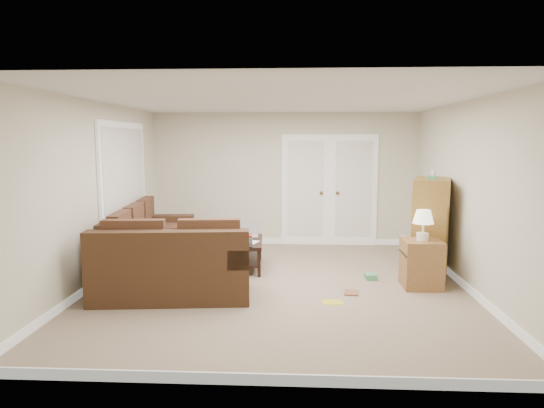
# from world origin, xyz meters

# --- Properties ---
(floor) EXTENTS (5.50, 5.50, 0.00)m
(floor) POSITION_xyz_m (0.00, 0.00, 0.00)
(floor) COLOR gray
(floor) RESTS_ON ground
(ceiling) EXTENTS (5.00, 5.50, 0.02)m
(ceiling) POSITION_xyz_m (0.00, 0.00, 2.50)
(ceiling) COLOR silver
(ceiling) RESTS_ON wall_back
(wall_left) EXTENTS (0.02, 5.50, 2.50)m
(wall_left) POSITION_xyz_m (-2.50, 0.00, 1.25)
(wall_left) COLOR beige
(wall_left) RESTS_ON floor
(wall_right) EXTENTS (0.02, 5.50, 2.50)m
(wall_right) POSITION_xyz_m (2.50, 0.00, 1.25)
(wall_right) COLOR beige
(wall_right) RESTS_ON floor
(wall_back) EXTENTS (5.00, 0.02, 2.50)m
(wall_back) POSITION_xyz_m (0.00, 2.75, 1.25)
(wall_back) COLOR beige
(wall_back) RESTS_ON floor
(wall_front) EXTENTS (5.00, 0.02, 2.50)m
(wall_front) POSITION_xyz_m (0.00, -2.75, 1.25)
(wall_front) COLOR beige
(wall_front) RESTS_ON floor
(baseboards) EXTENTS (5.00, 5.50, 0.10)m
(baseboards) POSITION_xyz_m (0.00, 0.00, 0.05)
(baseboards) COLOR white
(baseboards) RESTS_ON floor
(french_doors) EXTENTS (1.80, 0.05, 2.13)m
(french_doors) POSITION_xyz_m (0.85, 2.71, 1.04)
(french_doors) COLOR white
(french_doors) RESTS_ON floor
(window_left) EXTENTS (0.05, 1.92, 1.42)m
(window_left) POSITION_xyz_m (-2.46, 1.00, 1.55)
(window_left) COLOR white
(window_left) RESTS_ON wall_left
(sectional_sofa) EXTENTS (2.26, 3.05, 0.92)m
(sectional_sofa) POSITION_xyz_m (-1.68, 0.14, 0.36)
(sectional_sofa) COLOR #412A19
(sectional_sofa) RESTS_ON floor
(coffee_table) EXTENTS (0.61, 1.11, 0.74)m
(coffee_table) POSITION_xyz_m (-0.56, 0.91, 0.24)
(coffee_table) COLOR black
(coffee_table) RESTS_ON floor
(tv_armoire) EXTENTS (0.73, 1.00, 1.54)m
(tv_armoire) POSITION_xyz_m (2.20, 0.67, 0.72)
(tv_armoire) COLOR olive
(tv_armoire) RESTS_ON floor
(side_cabinet) EXTENTS (0.50, 0.50, 1.06)m
(side_cabinet) POSITION_xyz_m (1.92, 0.03, 0.38)
(side_cabinet) COLOR brown
(side_cabinet) RESTS_ON floor
(space_heater) EXTENTS (0.11, 0.09, 0.27)m
(space_heater) POSITION_xyz_m (2.18, 2.32, 0.13)
(space_heater) COLOR silver
(space_heater) RESTS_ON floor
(floor_magazine) EXTENTS (0.26, 0.21, 0.01)m
(floor_magazine) POSITION_xyz_m (0.69, -0.67, 0.00)
(floor_magazine) COLOR gold
(floor_magazine) RESTS_ON floor
(floor_greenbox) EXTENTS (0.17, 0.21, 0.08)m
(floor_greenbox) POSITION_xyz_m (1.30, 0.38, 0.04)
(floor_greenbox) COLOR #44965E
(floor_greenbox) RESTS_ON floor
(floor_book) EXTENTS (0.21, 0.26, 0.02)m
(floor_book) POSITION_xyz_m (0.87, -0.28, 0.01)
(floor_book) COLOR brown
(floor_book) RESTS_ON floor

